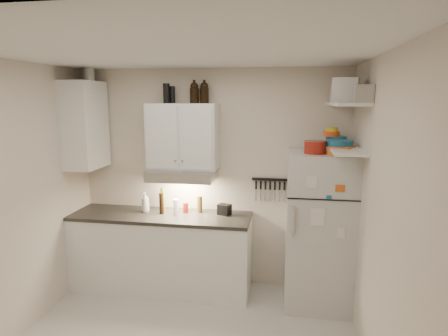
# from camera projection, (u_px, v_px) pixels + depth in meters

# --- Properties ---
(ceiling) EXTENTS (3.20, 3.00, 0.02)m
(ceiling) POSITION_uv_depth(u_px,v_px,m) (172.00, 50.00, 2.82)
(ceiling) COLOR white
(ceiling) RESTS_ON ground
(back_wall) EXTENTS (3.20, 0.02, 2.60)m
(back_wall) POSITION_uv_depth(u_px,v_px,m) (212.00, 179.00, 4.52)
(back_wall) COLOR beige
(back_wall) RESTS_ON ground
(left_wall) EXTENTS (0.02, 3.00, 2.60)m
(left_wall) POSITION_uv_depth(u_px,v_px,m) (0.00, 208.00, 3.31)
(left_wall) COLOR beige
(left_wall) RESTS_ON ground
(right_wall) EXTENTS (0.02, 3.00, 2.60)m
(right_wall) POSITION_uv_depth(u_px,v_px,m) (384.00, 228.00, 2.80)
(right_wall) COLOR beige
(right_wall) RESTS_ON ground
(base_cabinet) EXTENTS (2.10, 0.60, 0.88)m
(base_cabinet) POSITION_uv_depth(u_px,v_px,m) (162.00, 253.00, 4.46)
(base_cabinet) COLOR white
(base_cabinet) RESTS_ON floor
(countertop) EXTENTS (2.10, 0.62, 0.04)m
(countertop) POSITION_uv_depth(u_px,v_px,m) (161.00, 216.00, 4.38)
(countertop) COLOR #2B2825
(countertop) RESTS_ON base_cabinet
(upper_cabinet) EXTENTS (0.80, 0.33, 0.75)m
(upper_cabinet) POSITION_uv_depth(u_px,v_px,m) (183.00, 136.00, 4.30)
(upper_cabinet) COLOR white
(upper_cabinet) RESTS_ON back_wall
(side_cabinet) EXTENTS (0.33, 0.55, 1.00)m
(side_cabinet) POSITION_uv_depth(u_px,v_px,m) (85.00, 125.00, 4.33)
(side_cabinet) COLOR white
(side_cabinet) RESTS_ON left_wall
(range_hood) EXTENTS (0.76, 0.46, 0.12)m
(range_hood) POSITION_uv_depth(u_px,v_px,m) (182.00, 174.00, 4.32)
(range_hood) COLOR silver
(range_hood) RESTS_ON back_wall
(fridge) EXTENTS (0.70, 0.68, 1.70)m
(fridge) POSITION_uv_depth(u_px,v_px,m) (319.00, 230.00, 4.06)
(fridge) COLOR silver
(fridge) RESTS_ON floor
(shelf_hi) EXTENTS (0.30, 0.95, 0.03)m
(shelf_hi) POSITION_uv_depth(u_px,v_px,m) (347.00, 104.00, 3.65)
(shelf_hi) COLOR white
(shelf_hi) RESTS_ON right_wall
(shelf_lo) EXTENTS (0.30, 0.95, 0.03)m
(shelf_lo) POSITION_uv_depth(u_px,v_px,m) (344.00, 149.00, 3.73)
(shelf_lo) COLOR white
(shelf_lo) RESTS_ON right_wall
(knife_strip) EXTENTS (0.42, 0.02, 0.03)m
(knife_strip) POSITION_uv_depth(u_px,v_px,m) (270.00, 179.00, 4.38)
(knife_strip) COLOR black
(knife_strip) RESTS_ON back_wall
(dutch_oven) EXTENTS (0.25, 0.25, 0.13)m
(dutch_oven) POSITION_uv_depth(u_px,v_px,m) (315.00, 147.00, 3.81)
(dutch_oven) COLOR maroon
(dutch_oven) RESTS_ON fridge
(book_stack) EXTENTS (0.29, 0.32, 0.09)m
(book_stack) POSITION_uv_depth(u_px,v_px,m) (342.00, 151.00, 3.71)
(book_stack) COLOR #CF5A19
(book_stack) RESTS_ON fridge
(spice_jar) EXTENTS (0.07, 0.07, 0.11)m
(spice_jar) POSITION_uv_depth(u_px,v_px,m) (331.00, 148.00, 3.86)
(spice_jar) COLOR silver
(spice_jar) RESTS_ON fridge
(stock_pot) EXTENTS (0.32, 0.32, 0.18)m
(stock_pot) POSITION_uv_depth(u_px,v_px,m) (341.00, 93.00, 3.87)
(stock_pot) COLOR silver
(stock_pot) RESTS_ON shelf_hi
(tin_a) EXTENTS (0.27, 0.26, 0.23)m
(tin_a) POSITION_uv_depth(u_px,v_px,m) (346.00, 90.00, 3.51)
(tin_a) COLOR #AAAAAD
(tin_a) RESTS_ON shelf_hi
(tin_b) EXTENTS (0.16, 0.16, 0.15)m
(tin_b) POSITION_uv_depth(u_px,v_px,m) (364.00, 94.00, 3.24)
(tin_b) COLOR #AAAAAD
(tin_b) RESTS_ON shelf_hi
(bowl_teal) EXTENTS (0.22, 0.22, 0.09)m
(bowl_teal) POSITION_uv_depth(u_px,v_px,m) (336.00, 140.00, 3.98)
(bowl_teal) COLOR #196089
(bowl_teal) RESTS_ON shelf_lo
(bowl_orange) EXTENTS (0.17, 0.17, 0.05)m
(bowl_orange) POSITION_uv_depth(u_px,v_px,m) (331.00, 134.00, 3.95)
(bowl_orange) COLOR #E84D15
(bowl_orange) RESTS_ON bowl_teal
(bowl_yellow) EXTENTS (0.13, 0.13, 0.04)m
(bowl_yellow) POSITION_uv_depth(u_px,v_px,m) (332.00, 129.00, 3.94)
(bowl_yellow) COLOR gold
(bowl_yellow) RESTS_ON bowl_orange
(plates) EXTENTS (0.33, 0.33, 0.07)m
(plates) POSITION_uv_depth(u_px,v_px,m) (339.00, 143.00, 3.78)
(plates) COLOR #196089
(plates) RESTS_ON shelf_lo
(growler_a) EXTENTS (0.12, 0.12, 0.24)m
(growler_a) POSITION_uv_depth(u_px,v_px,m) (194.00, 93.00, 4.23)
(growler_a) COLOR black
(growler_a) RESTS_ON upper_cabinet
(growler_b) EXTENTS (0.12, 0.12, 0.24)m
(growler_b) POSITION_uv_depth(u_px,v_px,m) (204.00, 92.00, 4.25)
(growler_b) COLOR black
(growler_b) RESTS_ON upper_cabinet
(thermos_a) EXTENTS (0.08, 0.08, 0.19)m
(thermos_a) POSITION_uv_depth(u_px,v_px,m) (172.00, 95.00, 4.29)
(thermos_a) COLOR black
(thermos_a) RESTS_ON upper_cabinet
(thermos_b) EXTENTS (0.09, 0.09, 0.22)m
(thermos_b) POSITION_uv_depth(u_px,v_px,m) (166.00, 93.00, 4.24)
(thermos_b) COLOR black
(thermos_b) RESTS_ON upper_cabinet
(side_jar) EXTENTS (0.15, 0.15, 0.16)m
(side_jar) POSITION_uv_depth(u_px,v_px,m) (89.00, 74.00, 4.31)
(side_jar) COLOR silver
(side_jar) RESTS_ON side_cabinet
(soap_bottle) EXTENTS (0.11, 0.11, 0.27)m
(soap_bottle) POSITION_uv_depth(u_px,v_px,m) (145.00, 201.00, 4.44)
(soap_bottle) COLOR white
(soap_bottle) RESTS_ON countertop
(pepper_mill) EXTENTS (0.08, 0.08, 0.20)m
(pepper_mill) POSITION_uv_depth(u_px,v_px,m) (200.00, 204.00, 4.43)
(pepper_mill) COLOR brown
(pepper_mill) RESTS_ON countertop
(oil_bottle) EXTENTS (0.06, 0.06, 0.28)m
(oil_bottle) POSITION_uv_depth(u_px,v_px,m) (163.00, 199.00, 4.50)
(oil_bottle) COLOR #5B6619
(oil_bottle) RESTS_ON countertop
(vinegar_bottle) EXTENTS (0.05, 0.05, 0.25)m
(vinegar_bottle) POSITION_uv_depth(u_px,v_px,m) (161.00, 203.00, 4.38)
(vinegar_bottle) COLOR black
(vinegar_bottle) RESTS_ON countertop
(clear_bottle) EXTENTS (0.07, 0.07, 0.18)m
(clear_bottle) POSITION_uv_depth(u_px,v_px,m) (176.00, 207.00, 4.36)
(clear_bottle) COLOR silver
(clear_bottle) RESTS_ON countertop
(red_jar) EXTENTS (0.08, 0.08, 0.12)m
(red_jar) POSITION_uv_depth(u_px,v_px,m) (186.00, 208.00, 4.43)
(red_jar) COLOR maroon
(red_jar) RESTS_ON countertop
(caddy) EXTENTS (0.17, 0.15, 0.12)m
(caddy) POSITION_uv_depth(u_px,v_px,m) (224.00, 209.00, 4.35)
(caddy) COLOR black
(caddy) RESTS_ON countertop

